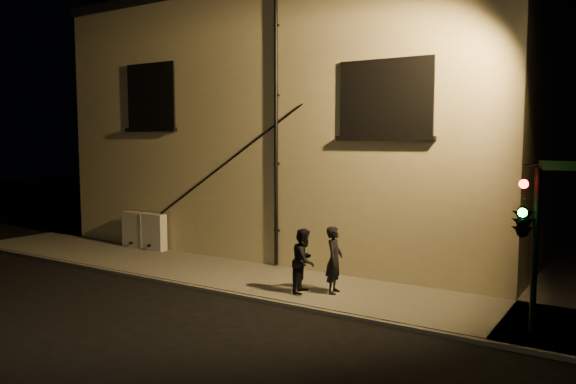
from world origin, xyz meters
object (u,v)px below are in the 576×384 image
Objects in this scene: utility_cabinet at (144,231)px; pedestrian_b at (304,261)px; pedestrian_a at (334,260)px; traffic_signal at (524,219)px.

pedestrian_b is (7.60, -1.82, 0.18)m from utility_cabinet.
traffic_signal is (4.45, -0.66, 1.45)m from pedestrian_a.
pedestrian_a is 1.03× the size of pedestrian_b.
pedestrian_b is at bearing 106.37° from pedestrian_a.
pedestrian_b is 0.47× the size of traffic_signal.
utility_cabinet is 0.56× the size of traffic_signal.
pedestrian_a reaches higher than utility_cabinet.
traffic_signal reaches higher than utility_cabinet.
pedestrian_b is at bearing -13.49° from utility_cabinet.
traffic_signal is at bearing -110.99° from pedestrian_a.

